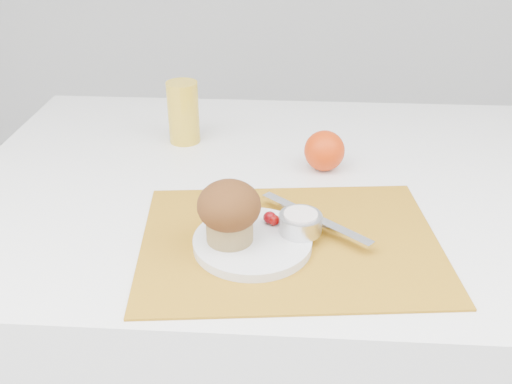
# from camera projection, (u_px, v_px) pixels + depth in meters

# --- Properties ---
(table) EXTENTS (1.20, 0.80, 0.75)m
(table) POSITION_uv_depth(u_px,v_px,m) (291.00, 334.00, 1.21)
(table) COLOR white
(table) RESTS_ON ground
(placemat) EXTENTS (0.47, 0.37, 0.00)m
(placemat) POSITION_uv_depth(u_px,v_px,m) (290.00, 242.00, 0.85)
(placemat) COLOR #A87117
(placemat) RESTS_ON table
(plate) EXTENTS (0.21, 0.21, 0.01)m
(plate) POSITION_uv_depth(u_px,v_px,m) (252.00, 242.00, 0.83)
(plate) COLOR silver
(plate) RESTS_ON placemat
(ramekin) EXTENTS (0.07, 0.07, 0.03)m
(ramekin) POSITION_uv_depth(u_px,v_px,m) (300.00, 223.00, 0.84)
(ramekin) COLOR silver
(ramekin) RESTS_ON plate
(cream) EXTENTS (0.06, 0.06, 0.01)m
(cream) POSITION_uv_depth(u_px,v_px,m) (301.00, 215.00, 0.83)
(cream) COLOR silver
(cream) RESTS_ON ramekin
(raspberry_near) EXTENTS (0.02, 0.02, 0.02)m
(raspberry_near) POSITION_uv_depth(u_px,v_px,m) (270.00, 217.00, 0.86)
(raspberry_near) COLOR #4F0205
(raspberry_near) RESTS_ON plate
(raspberry_far) EXTENTS (0.02, 0.02, 0.02)m
(raspberry_far) POSITION_uv_depth(u_px,v_px,m) (274.00, 220.00, 0.86)
(raspberry_far) COLOR #5A0302
(raspberry_far) RESTS_ON plate
(butter_knife) EXTENTS (0.17, 0.15, 0.01)m
(butter_knife) POSITION_uv_depth(u_px,v_px,m) (315.00, 218.00, 0.87)
(butter_knife) COLOR silver
(butter_knife) RESTS_ON plate
(orange) EXTENTS (0.07, 0.07, 0.07)m
(orange) POSITION_uv_depth(u_px,v_px,m) (324.00, 151.00, 1.04)
(orange) COLOR red
(orange) RESTS_ON table
(juice_glass) EXTENTS (0.07, 0.07, 0.12)m
(juice_glass) POSITION_uv_depth(u_px,v_px,m) (183.00, 112.00, 1.14)
(juice_glass) COLOR gold
(juice_glass) RESTS_ON table
(muffin) EXTENTS (0.09, 0.09, 0.09)m
(muffin) POSITION_uv_depth(u_px,v_px,m) (229.00, 211.00, 0.80)
(muffin) COLOR olive
(muffin) RESTS_ON plate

